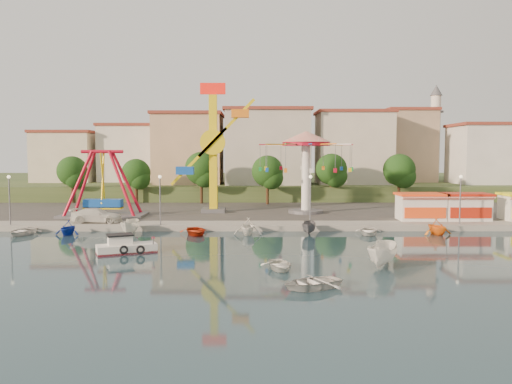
{
  "coord_description": "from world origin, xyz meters",
  "views": [
    {
      "loc": [
        1.97,
        -39.83,
        8.09
      ],
      "look_at": [
        2.21,
        14.0,
        4.0
      ],
      "focal_mm": 35.0,
      "sensor_mm": 36.0,
      "label": 1
    }
  ],
  "objects_px": {
    "rowboat_a": "(279,265)",
    "cabin_motorboat": "(125,247)",
    "van": "(97,215)",
    "wave_swinger": "(306,153)",
    "pirate_ship_ride": "(103,185)",
    "skiff": "(383,255)",
    "kamikaze_tower": "(216,151)"
  },
  "relations": [
    {
      "from": "rowboat_a",
      "to": "cabin_motorboat",
      "type": "bearing_deg",
      "value": 143.06
    },
    {
      "from": "cabin_motorboat",
      "to": "rowboat_a",
      "type": "relative_size",
      "value": 1.58
    },
    {
      "from": "wave_swinger",
      "to": "pirate_ship_ride",
      "type": "bearing_deg",
      "value": -172.1
    },
    {
      "from": "van",
      "to": "cabin_motorboat",
      "type": "bearing_deg",
      "value": -154.94
    },
    {
      "from": "kamikaze_tower",
      "to": "rowboat_a",
      "type": "distance_m",
      "value": 31.18
    },
    {
      "from": "kamikaze_tower",
      "to": "cabin_motorboat",
      "type": "xyz_separation_m",
      "value": [
        -5.75,
        -23.32,
        -8.01
      ]
    },
    {
      "from": "cabin_motorboat",
      "to": "rowboat_a",
      "type": "xyz_separation_m",
      "value": [
        12.37,
        -6.04,
        -0.11
      ]
    },
    {
      "from": "cabin_motorboat",
      "to": "skiff",
      "type": "xyz_separation_m",
      "value": [
        19.86,
        -5.27,
        0.45
      ]
    },
    {
      "from": "pirate_ship_ride",
      "to": "kamikaze_tower",
      "type": "relative_size",
      "value": 0.61
    },
    {
      "from": "kamikaze_tower",
      "to": "van",
      "type": "distance_m",
      "value": 17.16
    },
    {
      "from": "wave_swinger",
      "to": "skiff",
      "type": "relative_size",
      "value": 2.49
    },
    {
      "from": "pirate_ship_ride",
      "to": "cabin_motorboat",
      "type": "height_order",
      "value": "pirate_ship_ride"
    },
    {
      "from": "rowboat_a",
      "to": "van",
      "type": "relative_size",
      "value": 0.59
    },
    {
      "from": "van",
      "to": "pirate_ship_ride",
      "type": "bearing_deg",
      "value": 8.57
    },
    {
      "from": "cabin_motorboat",
      "to": "wave_swinger",
      "type": "bearing_deg",
      "value": 30.22
    },
    {
      "from": "pirate_ship_ride",
      "to": "kamikaze_tower",
      "type": "height_order",
      "value": "kamikaze_tower"
    },
    {
      "from": "van",
      "to": "skiff",
      "type": "bearing_deg",
      "value": -126.41
    },
    {
      "from": "cabin_motorboat",
      "to": "van",
      "type": "height_order",
      "value": "van"
    },
    {
      "from": "kamikaze_tower",
      "to": "rowboat_a",
      "type": "height_order",
      "value": "kamikaze_tower"
    },
    {
      "from": "pirate_ship_ride",
      "to": "wave_swinger",
      "type": "height_order",
      "value": "wave_swinger"
    },
    {
      "from": "rowboat_a",
      "to": "skiff",
      "type": "relative_size",
      "value": 0.69
    },
    {
      "from": "kamikaze_tower",
      "to": "wave_swinger",
      "type": "height_order",
      "value": "kamikaze_tower"
    },
    {
      "from": "kamikaze_tower",
      "to": "rowboat_a",
      "type": "relative_size",
      "value": 5.12
    },
    {
      "from": "pirate_ship_ride",
      "to": "wave_swinger",
      "type": "distance_m",
      "value": 25.24
    },
    {
      "from": "wave_swinger",
      "to": "kamikaze_tower",
      "type": "bearing_deg",
      "value": 176.33
    },
    {
      "from": "cabin_motorboat",
      "to": "pirate_ship_ride",
      "type": "bearing_deg",
      "value": 88.93
    },
    {
      "from": "pirate_ship_ride",
      "to": "van",
      "type": "bearing_deg",
      "value": -80.75
    },
    {
      "from": "wave_swinger",
      "to": "van",
      "type": "xyz_separation_m",
      "value": [
        -23.84,
        -8.78,
        -6.81
      ]
    },
    {
      "from": "pirate_ship_ride",
      "to": "rowboat_a",
      "type": "bearing_deg",
      "value": -51.7
    },
    {
      "from": "wave_swinger",
      "to": "van",
      "type": "distance_m",
      "value": 26.3
    },
    {
      "from": "cabin_motorboat",
      "to": "skiff",
      "type": "relative_size",
      "value": 1.09
    },
    {
      "from": "wave_swinger",
      "to": "cabin_motorboat",
      "type": "bearing_deg",
      "value": -127.27
    }
  ]
}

